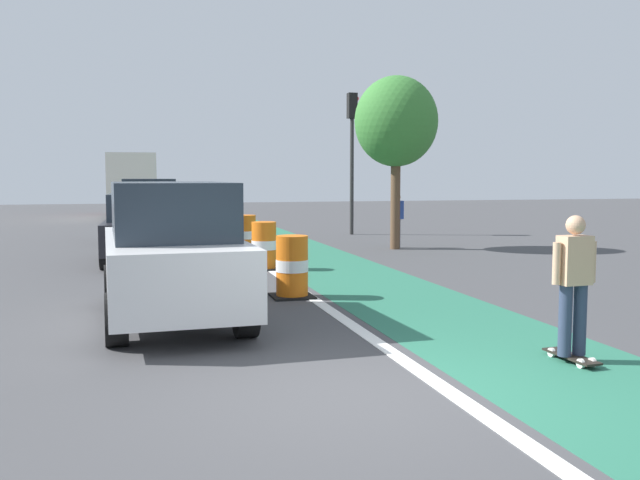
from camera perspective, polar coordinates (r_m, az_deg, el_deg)
name	(u,v)px	position (r m, az deg, el deg)	size (l,w,h in m)	color
ground_plane	(358,395)	(7.01, 3.13, -12.47)	(100.00, 100.00, 0.00)	#424244
bike_lane_strip	(306,255)	(19.01, -1.17, -1.20)	(2.50, 80.00, 0.01)	#286B51
lane_divider_stripe	(251,256)	(18.71, -5.64, -1.32)	(0.20, 80.00, 0.01)	silver
skateboarder_on_lane	(574,283)	(8.48, 19.93, -3.34)	(0.57, 0.81, 1.69)	black
parked_suv_nearest	(171,251)	(10.54, -12.00, -0.84)	(2.06, 4.67, 2.04)	silver
parked_sedan_second	(144,229)	(17.79, -14.11, 0.89)	(2.04, 4.17, 1.70)	black
parked_suv_third	(149,209)	(23.65, -13.72, 2.43)	(1.96, 4.62, 2.04)	black
traffic_barrel_front	(292,267)	(12.31, -2.28, -2.23)	(0.73, 0.73, 1.09)	orange
traffic_barrel_mid	(264,246)	(16.02, -4.58, -0.51)	(0.73, 0.73, 1.09)	orange
traffic_barrel_back	(245,236)	(18.84, -6.09, 0.33)	(0.73, 0.73, 1.09)	orange
traffic_barrel_far	(221,225)	(23.13, -8.03, 1.22)	(0.73, 0.73, 1.09)	orange
delivery_truck_down_block	(131,181)	(37.63, -15.15, 4.62)	(2.45, 7.63, 3.23)	silver
traffic_light_corner	(352,138)	(25.59, 2.63, 8.29)	(0.41, 0.32, 5.10)	#2D2D2D
pedestrian_crossing	(397,219)	(20.88, 6.29, 1.72)	(0.34, 0.20, 1.61)	#33333D
street_tree_sidewalk	(396,122)	(20.57, 6.21, 9.49)	(2.40, 2.40, 5.00)	brown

